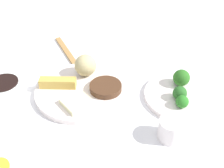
{
  "coord_description": "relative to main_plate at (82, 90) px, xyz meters",
  "views": [
    {
      "loc": [
        -0.59,
        0.26,
        0.55
      ],
      "look_at": [
        -0.05,
        -0.08,
        0.06
      ],
      "focal_mm": 42.82,
      "sensor_mm": 36.0,
      "label": 1
    }
  ],
  "objects": [
    {
      "name": "crab_rangoon_wonton",
      "position": [
        -0.06,
        0.05,
        0.02
      ],
      "size": [
        0.08,
        0.08,
        0.01
      ],
      "primitive_type": "cube",
      "rotation": [
        0.0,
        0.0,
        0.13
      ],
      "color": "beige",
      "rests_on": "main_plate"
    },
    {
      "name": "tabletop",
      "position": [
        -0.01,
        0.0,
        -0.02
      ],
      "size": [
        2.2,
        2.2,
        0.02
      ],
      "primitive_type": "cube",
      "color": "white",
      "rests_on": "ground"
    },
    {
      "name": "soy_sauce_bowl",
      "position": [
        0.13,
        0.2,
        0.01
      ],
      "size": [
        0.11,
        0.11,
        0.04
      ],
      "primitive_type": "cylinder",
      "color": "white",
      "rests_on": "tabletop"
    },
    {
      "name": "stir_fry_heap",
      "position": [
        -0.05,
        -0.06,
        0.02
      ],
      "size": [
        0.1,
        0.1,
        0.02
      ],
      "primitive_type": "cylinder",
      "color": "#492C1A",
      "rests_on": "main_plate"
    },
    {
      "name": "spring_roll",
      "position": [
        0.05,
        0.06,
        0.02
      ],
      "size": [
        0.09,
        0.11,
        0.03
      ],
      "primitive_type": "cube",
      "rotation": [
        0.0,
        0.0,
        0.99
      ],
      "color": "gold",
      "rests_on": "main_plate"
    },
    {
      "name": "soy_sauce_bowl_liquid",
      "position": [
        0.13,
        0.2,
        0.03
      ],
      "size": [
        0.09,
        0.09,
        0.0
      ],
      "primitive_type": "cylinder",
      "color": "black",
      "rests_on": "soy_sauce_bowl"
    },
    {
      "name": "chopsticks_pair",
      "position": [
        0.26,
        -0.06,
        -0.0
      ],
      "size": [
        0.22,
        0.04,
        0.01
      ],
      "primitive_type": "cube",
      "rotation": [
        0.0,
        0.0,
        3.04
      ],
      "color": "#A67A43",
      "rests_on": "tabletop"
    },
    {
      "name": "broccoli_floret_0",
      "position": [
        -0.19,
        -0.22,
        0.03
      ],
      "size": [
        0.04,
        0.04,
        0.04
      ],
      "primitive_type": "sphere",
      "color": "#265F23",
      "rests_on": "broccoli_plate"
    },
    {
      "name": "broccoli_plate",
      "position": [
        -0.19,
        -0.25,
        -0.0
      ],
      "size": [
        0.24,
        0.24,
        0.01
      ],
      "primitive_type": "cylinder",
      "color": "white",
      "rests_on": "tabletop"
    },
    {
      "name": "main_plate",
      "position": [
        0.0,
        0.0,
        0.0
      ],
      "size": [
        0.29,
        0.29,
        0.02
      ],
      "primitive_type": "cylinder",
      "color": "white",
      "rests_on": "tabletop"
    },
    {
      "name": "broccoli_floret_1",
      "position": [
        -0.14,
        -0.28,
        0.03
      ],
      "size": [
        0.05,
        0.05,
        0.05
      ],
      "primitive_type": "sphere",
      "color": "#29681F",
      "rests_on": "broccoli_plate"
    },
    {
      "name": "teacup",
      "position": [
        -0.28,
        -0.11,
        0.02
      ],
      "size": [
        0.06,
        0.06,
        0.06
      ],
      "primitive_type": "cylinder",
      "color": "silver",
      "rests_on": "tabletop"
    },
    {
      "name": "broccoli_floret_2",
      "position": [
        -0.22,
        -0.21,
        0.02
      ],
      "size": [
        0.04,
        0.04,
        0.04
      ],
      "primitive_type": "sphere",
      "color": "#287422",
      "rests_on": "broccoli_plate"
    },
    {
      "name": "rice_scoop",
      "position": [
        0.06,
        -0.05,
        0.04
      ],
      "size": [
        0.07,
        0.07,
        0.07
      ],
      "primitive_type": "sphere",
      "color": "tan",
      "rests_on": "main_plate"
    }
  ]
}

